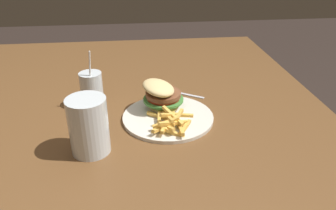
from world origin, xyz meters
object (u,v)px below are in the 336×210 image
at_px(meal_plate_near, 165,106).
at_px(spoon, 161,88).
at_px(beer_glass, 89,127).
at_px(juice_glass, 92,91).

relative_size(meal_plate_near, spoon, 1.45).
xyz_separation_m(meal_plate_near, beer_glass, (-0.16, 0.20, 0.04)).
height_order(meal_plate_near, beer_glass, beer_glass).
distance_m(meal_plate_near, beer_glass, 0.25).
distance_m(beer_glass, spoon, 0.39).
bearing_deg(spoon, meal_plate_near, 120.18).
xyz_separation_m(meal_plate_near, juice_glass, (0.09, 0.21, 0.02)).
relative_size(beer_glass, juice_glass, 0.79).
bearing_deg(meal_plate_near, juice_glass, 68.09).
height_order(meal_plate_near, spoon, meal_plate_near).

